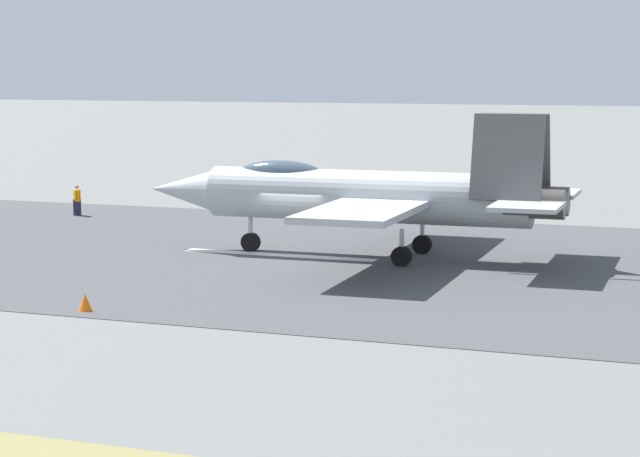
{
  "coord_description": "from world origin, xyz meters",
  "views": [
    {
      "loc": [
        -16.9,
        42.79,
        7.3
      ],
      "look_at": [
        -3.76,
        7.28,
        2.2
      ],
      "focal_mm": 66.65,
      "sensor_mm": 36.0,
      "label": 1
    }
  ],
  "objects": [
    {
      "name": "crew_person",
      "position": [
        15.01,
        -8.35,
        0.78
      ],
      "size": [
        0.51,
        0.53,
        1.57
      ],
      "color": "#1E2338",
      "rests_on": "ground"
    },
    {
      "name": "fighter_jet",
      "position": [
        -2.65,
        -0.7,
        2.47
      ],
      "size": [
        17.16,
        14.83,
        5.68
      ],
      "color": "#ACB4B8",
      "rests_on": "ground"
    },
    {
      "name": "runway_strip",
      "position": [
        -0.02,
        0.0,
        0.01
      ],
      "size": [
        240.0,
        26.0,
        0.02
      ],
      "color": "#454649",
      "rests_on": "ground"
    },
    {
      "name": "ground_plane",
      "position": [
        0.0,
        0.0,
        0.0
      ],
      "size": [
        400.0,
        400.0,
        0.0
      ],
      "primitive_type": "plane",
      "color": "slate"
    },
    {
      "name": "marker_cone_mid",
      "position": [
        2.05,
        12.13,
        0.28
      ],
      "size": [
        0.44,
        0.44,
        0.55
      ],
      "primitive_type": "cone",
      "color": "orange",
      "rests_on": "ground"
    }
  ]
}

